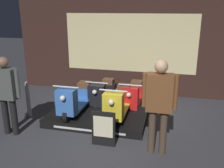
% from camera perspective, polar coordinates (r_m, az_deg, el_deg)
% --- Properties ---
extents(ground_plane, '(30.00, 30.00, 0.00)m').
position_cam_1_polar(ground_plane, '(5.08, -2.44, -13.26)').
color(ground_plane, '#38383D').
extents(shop_wall_back, '(7.08, 0.09, 3.20)m').
position_cam_1_polar(shop_wall_back, '(7.51, 4.09, 9.69)').
color(shop_wall_back, '#331E19').
rests_on(shop_wall_back, ground_plane).
extents(display_platform, '(2.27, 1.39, 0.19)m').
position_cam_1_polar(display_platform, '(5.95, -3.24, -7.45)').
color(display_platform, black).
rests_on(display_platform, ground_plane).
extents(scooter_display_left, '(0.57, 1.58, 0.80)m').
position_cam_1_polar(scooter_display_left, '(5.94, -8.06, -3.28)').
color(scooter_display_left, black).
rests_on(scooter_display_left, display_platform).
extents(scooter_display_right, '(0.57, 1.58, 0.80)m').
position_cam_1_polar(scooter_display_right, '(5.66, 1.64, -4.17)').
color(scooter_display_right, black).
rests_on(scooter_display_right, display_platform).
extents(scooter_backrow_0, '(0.57, 1.58, 0.80)m').
position_cam_1_polar(scooter_backrow_0, '(6.83, -2.05, -2.07)').
color(scooter_backrow_0, black).
rests_on(scooter_backrow_0, ground_plane).
extents(scooter_backrow_1, '(0.57, 1.58, 0.80)m').
position_cam_1_polar(scooter_backrow_1, '(6.67, 4.93, -2.62)').
color(scooter_backrow_1, black).
rests_on(scooter_backrow_1, ground_plane).
extents(person_left_browsing, '(0.61, 0.25, 1.66)m').
position_cam_1_polar(person_left_browsing, '(5.45, -22.97, -1.22)').
color(person_left_browsing, black).
rests_on(person_left_browsing, ground_plane).
extents(person_right_browsing, '(0.61, 0.25, 1.74)m').
position_cam_1_polar(person_right_browsing, '(4.40, 10.78, -3.52)').
color(person_right_browsing, '#473828').
rests_on(person_right_browsing, ground_plane).
extents(price_sign_board, '(0.46, 0.04, 0.70)m').
position_cam_1_polar(price_sign_board, '(4.82, -1.99, -10.18)').
color(price_sign_board, black).
rests_on(price_sign_board, ground_plane).
extents(street_bollard, '(0.10, 0.10, 0.89)m').
position_cam_1_polar(street_bollard, '(6.35, -18.60, -3.34)').
color(street_bollard, gray).
rests_on(street_bollard, ground_plane).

